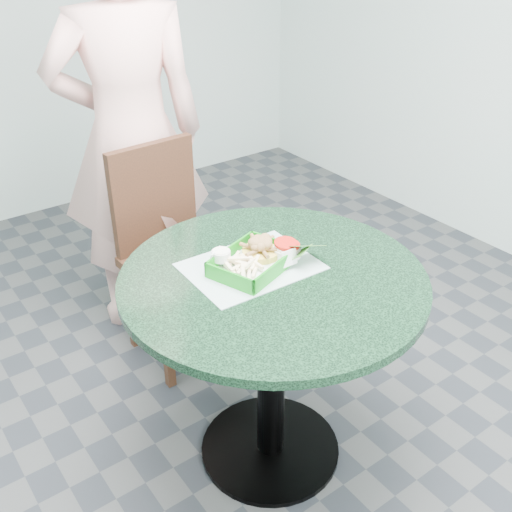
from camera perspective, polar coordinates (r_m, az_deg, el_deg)
floor at (r=2.34m, az=1.34°, el=-17.91°), size 4.00×5.00×0.02m
cafe_table at (r=1.95m, az=1.55°, el=-6.52°), size 0.95×0.95×0.75m
dining_chair at (r=2.54m, az=-8.42°, el=1.49°), size 0.39×0.39×0.93m
diner_person at (r=2.58m, az=-12.28°, el=14.79°), size 0.90×0.72×2.16m
placemat at (r=1.89m, az=-0.50°, el=-1.50°), size 0.41×0.31×0.00m
food_basket at (r=1.87m, az=-0.32°, el=-1.35°), size 0.25×0.18×0.05m
crab_sandwich at (r=1.89m, az=1.04°, el=0.26°), size 0.12×0.12×0.07m
fries_pile at (r=1.85m, az=-1.68°, el=-0.86°), size 0.16×0.17×0.05m
sauce_ramekin at (r=1.88m, az=-3.08°, el=0.08°), size 0.06×0.06×0.03m
garnish_cup at (r=1.87m, az=3.76°, el=-0.42°), size 0.13×0.13×0.05m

